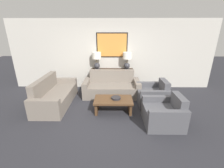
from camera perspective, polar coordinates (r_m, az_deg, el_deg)
ground_plane at (r=4.22m, az=-0.43°, el=-12.26°), size 20.00×20.00×0.00m
back_wall at (r=5.97m, az=0.00°, el=11.10°), size 7.90×0.12×2.65m
console_table at (r=5.92m, az=-0.03°, el=1.81°), size 1.64×0.39×0.81m
table_lamp_left at (r=5.75m, az=-5.85°, el=9.49°), size 0.33×0.33×0.65m
table_lamp_right at (r=5.74m, az=5.79°, el=9.47°), size 0.33×0.33×0.65m
couch_by_back_wall at (r=5.38m, az=-0.13°, el=-1.40°), size 1.97×0.86×0.88m
couch_by_side at (r=5.08m, az=-20.92°, el=-4.12°), size 0.86×1.97×0.88m
coffee_table at (r=4.32m, az=0.52°, el=-7.04°), size 1.08×0.65×0.39m
decorative_bowl at (r=4.28m, az=1.51°, el=-5.31°), size 0.27×0.27×0.06m
armchair_near_back_wall at (r=5.00m, az=15.27°, el=-4.08°), size 0.90×0.92×0.76m
armchair_near_camera at (r=4.03m, az=19.13°, el=-10.63°), size 0.90×0.92×0.76m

